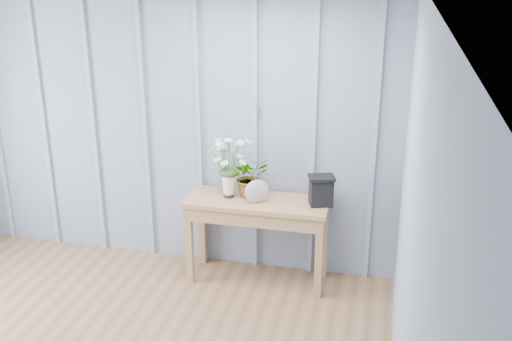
% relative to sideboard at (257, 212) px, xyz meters
% --- Properties ---
extents(room_shell, '(4.00, 4.50, 2.50)m').
position_rel_sideboard_xyz_m(room_shell, '(-0.83, -1.08, 1.35)').
color(room_shell, gray).
rests_on(room_shell, ground).
extents(sideboard, '(1.20, 0.45, 0.75)m').
position_rel_sideboard_xyz_m(sideboard, '(0.00, 0.00, 0.00)').
color(sideboard, '#996E48').
rests_on(sideboard, ground).
extents(daisy_vase, '(0.40, 0.30, 0.56)m').
position_rel_sideboard_xyz_m(daisy_vase, '(-0.25, 0.01, 0.47)').
color(daisy_vase, black).
rests_on(daisy_vase, sideboard).
extents(spider_plant, '(0.41, 0.40, 0.34)m').
position_rel_sideboard_xyz_m(spider_plant, '(-0.08, 0.08, 0.29)').
color(spider_plant, '#233C16').
rests_on(spider_plant, sideboard).
extents(felt_disc_vessel, '(0.21, 0.15, 0.21)m').
position_rel_sideboard_xyz_m(felt_disc_vessel, '(0.01, -0.07, 0.22)').
color(felt_disc_vessel, '#985670').
rests_on(felt_disc_vessel, sideboard).
extents(carved_box, '(0.25, 0.22, 0.25)m').
position_rel_sideboard_xyz_m(carved_box, '(0.53, 0.01, 0.24)').
color(carved_box, black).
rests_on(carved_box, sideboard).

